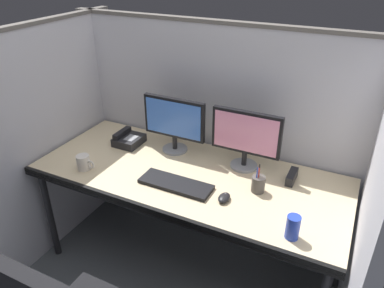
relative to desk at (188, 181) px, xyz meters
name	(u,v)px	position (x,y,z in m)	size (l,w,h in m)	color
cubicle_partition_rear	(217,136)	(0.00, 0.46, 0.10)	(2.21, 0.06, 1.57)	silver
cubicle_partition_left	(53,140)	(-0.99, -0.09, 0.10)	(0.06, 1.41, 1.57)	silver
cubicle_partition_right	(365,225)	(0.99, -0.09, 0.10)	(0.06, 1.41, 1.57)	silver
desk	(188,181)	(0.00, 0.00, 0.00)	(1.90, 0.80, 0.74)	beige
monitor_left	(174,121)	(-0.21, 0.23, 0.27)	(0.43, 0.17, 0.37)	gray
monitor_right	(246,136)	(0.28, 0.24, 0.27)	(0.43, 0.17, 0.37)	gray
keyboard_main	(176,184)	(-0.01, -0.14, 0.06)	(0.43, 0.15, 0.02)	black
computer_mouse	(224,198)	(0.30, -0.14, 0.07)	(0.06, 0.10, 0.04)	black
pen_cup	(258,184)	(0.43, 0.02, 0.10)	(0.08, 0.08, 0.17)	#4C4742
soda_can	(293,227)	(0.69, -0.27, 0.11)	(0.07, 0.07, 0.12)	#263FB2
desk_phone	(128,139)	(-0.55, 0.17, 0.08)	(0.17, 0.19, 0.09)	black
coffee_mug	(84,162)	(-0.60, -0.23, 0.10)	(0.13, 0.08, 0.09)	silver
red_stapler	(292,177)	(0.58, 0.21, 0.08)	(0.04, 0.15, 0.06)	black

